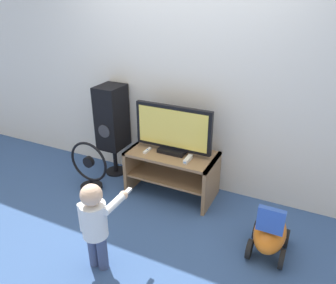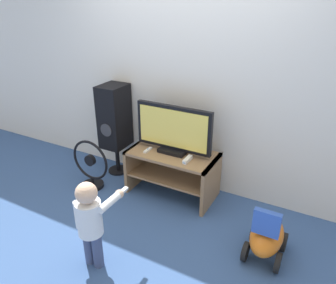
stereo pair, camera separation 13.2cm
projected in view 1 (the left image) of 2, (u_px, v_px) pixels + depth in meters
The scene contains 10 objects.
ground_plane at pixel (162, 204), 3.50m from camera, with size 16.00×16.00×0.00m, color #38568C.
wall_back at pixel (186, 72), 3.41m from camera, with size 10.00×0.06×2.60m.
tv_stand at pixel (172, 167), 3.56m from camera, with size 0.95×0.50×0.51m.
television at pixel (173, 130), 3.39m from camera, with size 0.84×0.20×0.51m.
game_console at pixel (188, 159), 3.30m from camera, with size 0.04×0.16×0.04m.
remote_primary at pixel (147, 150), 3.50m from camera, with size 0.04×0.13×0.03m.
child at pixel (95, 220), 2.53m from camera, with size 0.30×0.45×0.79m.
speaker_tower at pixel (112, 119), 3.81m from camera, with size 0.28×0.35×1.11m.
floor_fan at pixel (89, 169), 3.66m from camera, with size 0.48×0.25×0.59m.
ride_on_toy at pixel (270, 233), 2.78m from camera, with size 0.31×0.49×0.54m.
Camera 1 is at (1.31, -2.56, 2.09)m, focal length 35.00 mm.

